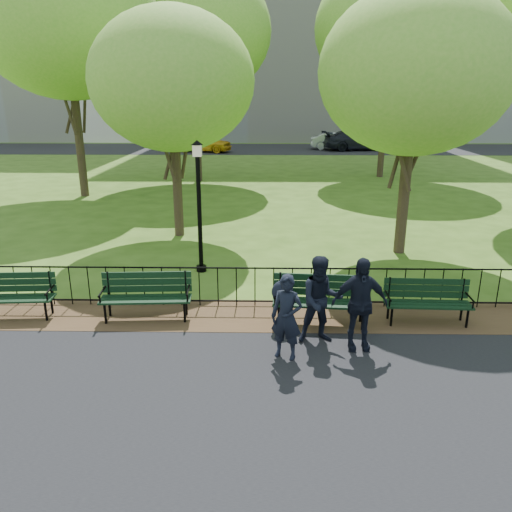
{
  "coord_description": "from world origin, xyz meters",
  "views": [
    {
      "loc": [
        -0.8,
        -7.99,
        4.39
      ],
      "look_at": [
        -0.97,
        1.5,
        1.31
      ],
      "focal_mm": 35.0,
      "sensor_mm": 36.0,
      "label": 1
    }
  ],
  "objects_px": {
    "tree_near_w": "(172,81)",
    "sedan_dark": "(357,140)",
    "lamppost": "(199,202)",
    "sedan_silver": "(336,141)",
    "person_left": "(287,317)",
    "park_bench_left_b": "(11,291)",
    "park_bench_left_a": "(146,291)",
    "park_bench_right_a": "(427,297)",
    "tree_far_e": "(391,29)",
    "taxi": "(203,142)",
    "tree_far_c": "(194,31)",
    "person_right": "(359,304)",
    "tree_mid_w": "(66,19)",
    "park_bench_main": "(305,293)",
    "person_mid": "(321,300)",
    "tree_near_e": "(415,72)"
  },
  "relations": [
    {
      "from": "park_bench_left_b",
      "to": "tree_far_e",
      "type": "relative_size",
      "value": 0.16
    },
    {
      "from": "park_bench_right_a",
      "to": "sedan_silver",
      "type": "distance_m",
      "value": 33.43
    },
    {
      "from": "tree_near_w",
      "to": "sedan_silver",
      "type": "xyz_separation_m",
      "value": [
        8.71,
        26.86,
        -4.08
      ]
    },
    {
      "from": "tree_mid_w",
      "to": "sedan_dark",
      "type": "relative_size",
      "value": 1.91
    },
    {
      "from": "taxi",
      "to": "park_bench_right_a",
      "type": "bearing_deg",
      "value": -149.88
    },
    {
      "from": "tree_mid_w",
      "to": "sedan_silver",
      "type": "bearing_deg",
      "value": 55.18
    },
    {
      "from": "person_left",
      "to": "person_mid",
      "type": "xyz_separation_m",
      "value": [
        0.65,
        0.6,
        0.07
      ]
    },
    {
      "from": "tree_near_e",
      "to": "sedan_dark",
      "type": "bearing_deg",
      "value": 82.69
    },
    {
      "from": "park_bench_left_a",
      "to": "tree_near_w",
      "type": "relative_size",
      "value": 0.27
    },
    {
      "from": "park_bench_left_b",
      "to": "sedan_dark",
      "type": "xyz_separation_m",
      "value": [
        12.73,
        32.64,
        0.24
      ]
    },
    {
      "from": "park_bench_right_a",
      "to": "person_mid",
      "type": "relative_size",
      "value": 1.04
    },
    {
      "from": "park_bench_left_b",
      "to": "taxi",
      "type": "distance_m",
      "value": 31.13
    },
    {
      "from": "park_bench_left_b",
      "to": "lamppost",
      "type": "distance_m",
      "value": 4.73
    },
    {
      "from": "person_left",
      "to": "park_bench_left_b",
      "type": "bearing_deg",
      "value": -174.99
    },
    {
      "from": "park_bench_main",
      "to": "park_bench_left_a",
      "type": "distance_m",
      "value": 3.21
    },
    {
      "from": "tree_near_e",
      "to": "tree_far_c",
      "type": "distance_m",
      "value": 14.77
    },
    {
      "from": "tree_near_w",
      "to": "tree_mid_w",
      "type": "xyz_separation_m",
      "value": [
        -5.4,
        6.56,
        2.56
      ]
    },
    {
      "from": "tree_near_w",
      "to": "person_right",
      "type": "distance_m",
      "value": 9.65
    },
    {
      "from": "tree_mid_w",
      "to": "sedan_silver",
      "type": "height_order",
      "value": "tree_mid_w"
    },
    {
      "from": "park_bench_left_a",
      "to": "tree_near_w",
      "type": "bearing_deg",
      "value": 90.16
    },
    {
      "from": "tree_near_e",
      "to": "person_mid",
      "type": "height_order",
      "value": "tree_near_e"
    },
    {
      "from": "sedan_silver",
      "to": "park_bench_left_a",
      "type": "bearing_deg",
      "value": 169.74
    },
    {
      "from": "lamppost",
      "to": "person_left",
      "type": "relative_size",
      "value": 2.21
    },
    {
      "from": "person_right",
      "to": "taxi",
      "type": "distance_m",
      "value": 33.04
    },
    {
      "from": "park_bench_main",
      "to": "person_right",
      "type": "relative_size",
      "value": 1.13
    },
    {
      "from": "park_bench_left_b",
      "to": "tree_mid_w",
      "type": "relative_size",
      "value": 0.17
    },
    {
      "from": "tree_near_w",
      "to": "tree_mid_w",
      "type": "height_order",
      "value": "tree_mid_w"
    },
    {
      "from": "lamppost",
      "to": "taxi",
      "type": "xyz_separation_m",
      "value": [
        -3.32,
        28.27,
        -1.04
      ]
    },
    {
      "from": "park_bench_main",
      "to": "park_bench_left_a",
      "type": "xyz_separation_m",
      "value": [
        -3.2,
        0.24,
        -0.07
      ]
    },
    {
      "from": "person_left",
      "to": "sedan_dark",
      "type": "distance_m",
      "value": 34.98
    },
    {
      "from": "tree_far_c",
      "to": "lamppost",
      "type": "bearing_deg",
      "value": -82.52
    },
    {
      "from": "lamppost",
      "to": "tree_mid_w",
      "type": "relative_size",
      "value": 0.32
    },
    {
      "from": "park_bench_right_a",
      "to": "tree_far_e",
      "type": "distance_m",
      "value": 20.36
    },
    {
      "from": "park_bench_right_a",
      "to": "tree_far_e",
      "type": "relative_size",
      "value": 0.16
    },
    {
      "from": "tree_near_w",
      "to": "sedan_dark",
      "type": "distance_m",
      "value": 28.52
    },
    {
      "from": "tree_mid_w",
      "to": "person_left",
      "type": "bearing_deg",
      "value": -59.42
    },
    {
      "from": "lamppost",
      "to": "sedan_silver",
      "type": "height_order",
      "value": "lamppost"
    },
    {
      "from": "sedan_dark",
      "to": "park_bench_left_a",
      "type": "bearing_deg",
      "value": 152.33
    },
    {
      "from": "tree_mid_w",
      "to": "taxi",
      "type": "bearing_deg",
      "value": 79.94
    },
    {
      "from": "park_bench_main",
      "to": "lamppost",
      "type": "distance_m",
      "value": 4.12
    },
    {
      "from": "tree_far_e",
      "to": "person_right",
      "type": "xyz_separation_m",
      "value": [
        -4.75,
        -19.95,
        -6.74
      ]
    },
    {
      "from": "park_bench_left_a",
      "to": "lamppost",
      "type": "bearing_deg",
      "value": 71.85
    },
    {
      "from": "park_bench_left_b",
      "to": "tree_far_c",
      "type": "height_order",
      "value": "tree_far_c"
    },
    {
      "from": "person_mid",
      "to": "person_right",
      "type": "height_order",
      "value": "person_right"
    },
    {
      "from": "park_bench_left_a",
      "to": "park_bench_main",
      "type": "bearing_deg",
      "value": -7.55
    },
    {
      "from": "tree_far_c",
      "to": "park_bench_right_a",
      "type": "bearing_deg",
      "value": -68.54
    },
    {
      "from": "park_bench_right_a",
      "to": "tree_far_e",
      "type": "height_order",
      "value": "tree_far_e"
    },
    {
      "from": "person_mid",
      "to": "taxi",
      "type": "bearing_deg",
      "value": 94.32
    },
    {
      "from": "tree_far_c",
      "to": "person_right",
      "type": "bearing_deg",
      "value": -74.18
    },
    {
      "from": "park_bench_left_a",
      "to": "tree_near_w",
      "type": "xyz_separation_m",
      "value": [
        -0.39,
        6.37,
        4.2
      ]
    }
  ]
}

